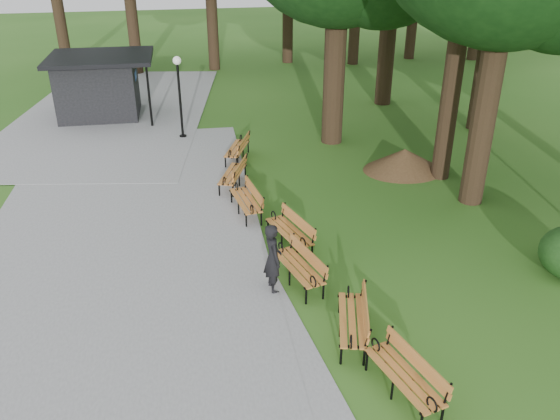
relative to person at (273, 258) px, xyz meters
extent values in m
plane|color=#2D611B|center=(0.29, 1.09, -0.85)|extent=(100.00, 100.00, 0.00)
cube|color=gray|center=(-3.71, 4.09, -0.82)|extent=(12.00, 38.00, 0.06)
imported|color=black|center=(0.00, 0.00, 0.00)|extent=(0.48, 0.67, 1.71)
cylinder|color=black|center=(-1.59, 11.14, 0.62)|extent=(0.10, 0.10, 2.96)
sphere|color=white|center=(-1.59, 11.14, 2.20)|extent=(0.32, 0.32, 0.32)
cone|color=#47301C|center=(5.74, 6.24, -0.46)|extent=(2.33, 2.33, 0.78)
cylinder|color=black|center=(6.82, 3.52, 2.97)|extent=(0.70, 0.70, 7.64)
cylinder|color=black|center=(6.73, 5.46, 2.89)|extent=(0.60, 0.60, 7.50)
cylinder|color=black|center=(4.11, 9.55, 2.84)|extent=(0.80, 0.80, 7.39)
cylinder|color=black|center=(7.97, 14.27, 2.96)|extent=(0.76, 0.76, 7.62)
cylinder|color=black|center=(10.38, 10.01, 2.04)|extent=(0.56, 0.56, 5.79)
camera|label=1|loc=(-1.96, -10.77, 6.71)|focal=36.37mm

